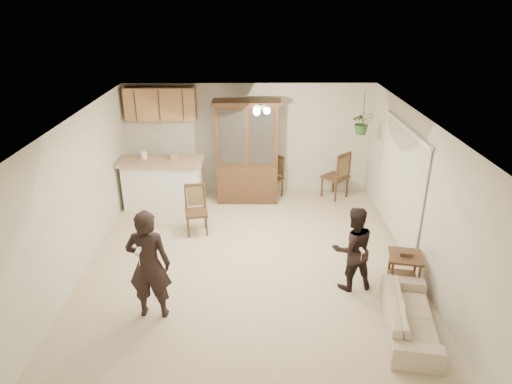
{
  "coord_description": "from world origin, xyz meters",
  "views": [
    {
      "loc": [
        0.07,
        -6.64,
        4.21
      ],
      "look_at": [
        0.12,
        0.4,
        1.18
      ],
      "focal_mm": 32.0,
      "sensor_mm": 36.0,
      "label": 1
    }
  ],
  "objects_px": {
    "china_hutch": "(247,153)",
    "side_table": "(404,270)",
    "sofa": "(411,308)",
    "chair_bar": "(197,220)",
    "adult": "(148,260)",
    "chair_hutch_right": "(335,184)",
    "chair_hutch_left": "(272,185)",
    "child": "(353,249)"
  },
  "relations": [
    {
      "from": "china_hutch",
      "to": "side_table",
      "type": "height_order",
      "value": "china_hutch"
    },
    {
      "from": "sofa",
      "to": "china_hutch",
      "type": "height_order",
      "value": "china_hutch"
    },
    {
      "from": "sofa",
      "to": "china_hutch",
      "type": "xyz_separation_m",
      "value": [
        -2.25,
        4.38,
        0.74
      ]
    },
    {
      "from": "china_hutch",
      "to": "chair_bar",
      "type": "relative_size",
      "value": 2.37
    },
    {
      "from": "adult",
      "to": "chair_bar",
      "type": "height_order",
      "value": "adult"
    },
    {
      "from": "chair_hutch_right",
      "to": "china_hutch",
      "type": "bearing_deg",
      "value": -36.46
    },
    {
      "from": "side_table",
      "to": "chair_hutch_left",
      "type": "relative_size",
      "value": 0.64
    },
    {
      "from": "side_table",
      "to": "child",
      "type": "bearing_deg",
      "value": -178.12
    },
    {
      "from": "adult",
      "to": "chair_hutch_right",
      "type": "height_order",
      "value": "adult"
    },
    {
      "from": "china_hutch",
      "to": "adult",
      "type": "bearing_deg",
      "value": -107.72
    },
    {
      "from": "child",
      "to": "sofa",
      "type": "bearing_deg",
      "value": 110.06
    },
    {
      "from": "china_hutch",
      "to": "side_table",
      "type": "bearing_deg",
      "value": -52.92
    },
    {
      "from": "side_table",
      "to": "chair_bar",
      "type": "xyz_separation_m",
      "value": [
        -3.43,
        1.79,
        -0.02
      ]
    },
    {
      "from": "adult",
      "to": "chair_hutch_left",
      "type": "height_order",
      "value": "adult"
    },
    {
      "from": "sofa",
      "to": "child",
      "type": "distance_m",
      "value": 1.23
    },
    {
      "from": "child",
      "to": "chair_hutch_right",
      "type": "xyz_separation_m",
      "value": [
        0.33,
        3.5,
        -0.37
      ]
    },
    {
      "from": "chair_hutch_right",
      "to": "chair_bar",
      "type": "bearing_deg",
      "value": -10.82
    },
    {
      "from": "chair_hutch_left",
      "to": "adult",
      "type": "bearing_deg",
      "value": -67.16
    },
    {
      "from": "adult",
      "to": "chair_hutch_left",
      "type": "distance_m",
      "value": 4.64
    },
    {
      "from": "sofa",
      "to": "chair_hutch_left",
      "type": "distance_m",
      "value": 4.88
    },
    {
      "from": "child",
      "to": "chair_hutch_left",
      "type": "relative_size",
      "value": 1.43
    },
    {
      "from": "side_table",
      "to": "adult",
      "type": "bearing_deg",
      "value": -169.77
    },
    {
      "from": "child",
      "to": "chair_hutch_right",
      "type": "distance_m",
      "value": 3.53
    },
    {
      "from": "chair_hutch_left",
      "to": "chair_bar",
      "type": "bearing_deg",
      "value": -84.32
    },
    {
      "from": "side_table",
      "to": "chair_hutch_left",
      "type": "bearing_deg",
      "value": 118.75
    },
    {
      "from": "sofa",
      "to": "chair_hutch_left",
      "type": "bearing_deg",
      "value": 30.41
    },
    {
      "from": "child",
      "to": "china_hutch",
      "type": "height_order",
      "value": "china_hutch"
    },
    {
      "from": "adult",
      "to": "chair_bar",
      "type": "xyz_separation_m",
      "value": [
        0.35,
        2.47,
        -0.63
      ]
    },
    {
      "from": "child",
      "to": "china_hutch",
      "type": "relative_size",
      "value": 0.6
    },
    {
      "from": "adult",
      "to": "sofa",
      "type": "bearing_deg",
      "value": 176.17
    },
    {
      "from": "sofa",
      "to": "chair_bar",
      "type": "height_order",
      "value": "chair_bar"
    },
    {
      "from": "side_table",
      "to": "china_hutch",
      "type": "bearing_deg",
      "value": 126.71
    },
    {
      "from": "chair_bar",
      "to": "side_table",
      "type": "bearing_deg",
      "value": -37.06
    },
    {
      "from": "child",
      "to": "chair_bar",
      "type": "distance_m",
      "value": 3.19
    },
    {
      "from": "sofa",
      "to": "chair_bar",
      "type": "distance_m",
      "value": 4.28
    },
    {
      "from": "side_table",
      "to": "chair_bar",
      "type": "height_order",
      "value": "chair_bar"
    },
    {
      "from": "china_hutch",
      "to": "chair_hutch_left",
      "type": "bearing_deg",
      "value": 19.71
    },
    {
      "from": "sofa",
      "to": "china_hutch",
      "type": "relative_size",
      "value": 0.84
    },
    {
      "from": "chair_hutch_right",
      "to": "sofa",
      "type": "bearing_deg",
      "value": 52.76
    },
    {
      "from": "side_table",
      "to": "chair_bar",
      "type": "bearing_deg",
      "value": 152.52
    },
    {
      "from": "child",
      "to": "chair_bar",
      "type": "relative_size",
      "value": 1.43
    },
    {
      "from": "chair_bar",
      "to": "adult",
      "type": "bearing_deg",
      "value": -107.71
    }
  ]
}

